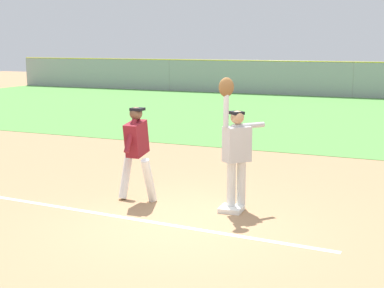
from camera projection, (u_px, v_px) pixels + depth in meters
ground_plane at (183, 223)px, 8.64m from camera, size 72.96×72.96×0.00m
outfield_grass at (328, 116)px, 21.41m from camera, size 42.69×15.86×0.01m
chalk_foul_line at (10, 199)px, 9.98m from camera, size 11.99×0.67×0.01m
first_base at (231, 209)px, 9.25m from camera, size 0.39×0.39×0.08m
fielder at (236, 146)px, 9.14m from camera, size 0.66×0.75×2.28m
runner at (137, 147)px, 9.70m from camera, size 0.71×0.84×1.72m
baseball at (225, 83)px, 9.35m from camera, size 0.07×0.07×0.07m
outfield_fence at (353, 80)px, 28.41m from camera, size 42.77×0.08×1.89m
parked_car_tan at (244, 77)px, 35.53m from camera, size 4.59×2.52×1.25m
parked_car_silver at (323, 79)px, 33.08m from camera, size 4.49×2.29×1.25m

